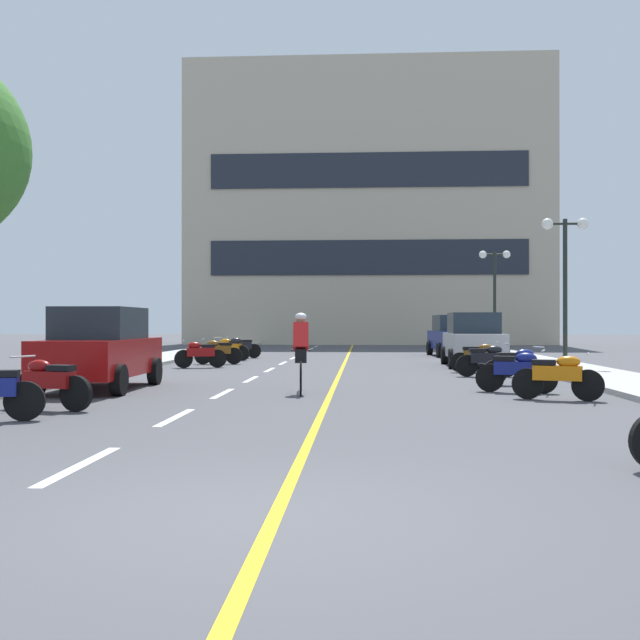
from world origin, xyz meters
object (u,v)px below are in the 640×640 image
at_px(motorcycle_6, 487,359).
at_px(motorcycle_4, 517,370).
at_px(parked_car_far, 454,335).
at_px(motorcycle_11, 240,347).
at_px(parked_car_near, 100,348).
at_px(parked_car_mid, 473,339).
at_px(motorcycle_2, 48,382).
at_px(motorcycle_8, 200,353).
at_px(motorcycle_9, 218,351).
at_px(street_lamp_mid, 565,256).
at_px(cyclist_rider, 301,351).
at_px(motorcycle_7, 479,357).
at_px(motorcycle_5, 517,365).
at_px(motorcycle_3, 558,376).
at_px(street_lamp_far, 495,277).
at_px(motorcycle_10, 230,348).

bearing_deg(motorcycle_6, motorcycle_4, -91.89).
bearing_deg(parked_car_far, motorcycle_11, -164.45).
xyz_separation_m(parked_car_near, parked_car_mid, (9.54, 9.59, 0.00)).
relative_size(motorcycle_2, motorcycle_8, 1.00).
xyz_separation_m(motorcycle_8, motorcycle_9, (0.18, 2.15, 0.00)).
bearing_deg(street_lamp_mid, cyclist_rider, -131.91).
relative_size(street_lamp_mid, motorcycle_7, 2.75).
xyz_separation_m(street_lamp_mid, parked_car_far, (-2.37, 9.55, -2.67)).
height_order(motorcycle_11, cyclist_rider, cyclist_rider).
distance_m(motorcycle_7, cyclist_rider, 8.36).
distance_m(motorcycle_9, motorcycle_11, 4.66).
xyz_separation_m(motorcycle_5, cyclist_rider, (-4.95, -2.41, 0.41)).
bearing_deg(motorcycle_4, motorcycle_8, 135.69).
bearing_deg(motorcycle_5, motorcycle_6, 95.14).
height_order(motorcycle_2, motorcycle_6, same).
height_order(motorcycle_2, motorcycle_7, same).
bearing_deg(parked_car_mid, motorcycle_3, -90.17).
distance_m(street_lamp_far, parked_car_far, 3.99).
bearing_deg(parked_car_far, parked_car_mid, -91.96).
xyz_separation_m(parked_car_near, motorcycle_10, (0.56, 13.15, -0.44)).
bearing_deg(motorcycle_9, motorcycle_7, -25.25).
relative_size(street_lamp_far, parked_car_mid, 1.12).
bearing_deg(parked_car_far, motorcycle_6, -92.72).
bearing_deg(street_lamp_far, motorcycle_9, -140.90).
xyz_separation_m(street_lamp_mid, street_lamp_far, (-0.22, 11.54, 0.04)).
height_order(parked_car_mid, motorcycle_3, parked_car_mid).
height_order(parked_car_far, motorcycle_10, parked_car_far).
relative_size(street_lamp_far, parked_car_far, 1.10).
bearing_deg(motorcycle_4, parked_car_mid, 87.07).
distance_m(street_lamp_far, motorcycle_2, 26.26).
height_order(motorcycle_2, cyclist_rider, cyclist_rider).
relative_size(parked_car_far, motorcycle_6, 2.53).
bearing_deg(parked_car_far, motorcycle_7, -92.91).
relative_size(street_lamp_far, motorcycle_10, 2.88).
distance_m(motorcycle_3, motorcycle_4, 1.62).
xyz_separation_m(parked_car_near, motorcycle_6, (9.20, 4.55, -0.44)).
relative_size(parked_car_far, motorcycle_10, 2.61).
distance_m(street_lamp_far, motorcycle_9, 14.91).
relative_size(motorcycle_5, motorcycle_11, 1.01).
height_order(parked_car_near, motorcycle_11, parked_car_near).
bearing_deg(parked_car_far, parked_car_near, -119.30).
distance_m(motorcycle_9, cyclist_rider, 11.58).
bearing_deg(parked_car_mid, motorcycle_2, -123.81).
distance_m(street_lamp_far, motorcycle_4, 20.17).
bearing_deg(motorcycle_3, parked_car_near, 169.47).
distance_m(motorcycle_5, motorcycle_10, 14.43).
relative_size(motorcycle_2, motorcycle_6, 0.97).
distance_m(motorcycle_5, motorcycle_6, 2.78).
relative_size(motorcycle_3, motorcycle_5, 0.97).
bearing_deg(motorcycle_7, motorcycle_9, 154.75).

